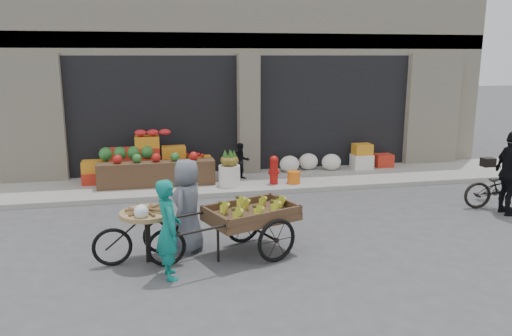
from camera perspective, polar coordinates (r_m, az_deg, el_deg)
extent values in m
plane|color=#424244|center=(9.04, 5.35, -8.21)|extent=(80.00, 80.00, 0.00)
cube|color=gray|center=(12.81, -0.07, -1.54)|extent=(18.00, 2.20, 0.12)
cube|color=beige|center=(16.45, -3.11, 13.70)|extent=(14.00, 6.00, 7.00)
cube|color=gray|center=(13.64, -1.20, 14.33)|extent=(14.00, 0.30, 0.40)
cube|color=black|center=(14.13, -11.63, 6.18)|extent=(4.40, 1.60, 3.10)
cube|color=black|center=(15.00, 7.75, 6.70)|extent=(4.40, 1.60, 3.10)
cube|color=beige|center=(13.53, -1.00, 6.16)|extent=(0.55, 0.80, 3.22)
cube|color=brown|center=(12.32, -11.26, -0.65)|extent=(2.80, 0.45, 0.60)
sphere|color=#1E5923|center=(12.73, -14.54, 1.64)|extent=(0.34, 0.34, 0.34)
cylinder|color=silver|center=(12.13, -3.06, -0.88)|extent=(0.52, 0.52, 0.50)
cylinder|color=#A5140F|center=(12.29, 2.05, -0.54)|extent=(0.20, 0.20, 0.56)
sphere|color=#A5140F|center=(12.22, 2.06, 0.92)|extent=(0.22, 0.22, 0.22)
cylinder|color=orange|center=(12.40, 4.35, -1.07)|extent=(0.32, 0.32, 0.30)
ellipsoid|color=silver|center=(13.74, 6.26, 0.56)|extent=(1.70, 0.60, 0.44)
imported|color=black|center=(12.72, -1.71, 0.78)|extent=(0.51, 0.43, 0.93)
cube|color=brown|center=(8.21, -0.55, -5.53)|extent=(1.65, 1.37, 0.13)
torus|color=black|center=(8.00, 2.37, -8.28)|extent=(0.69, 0.31, 0.71)
torus|color=black|center=(8.79, -1.44, -6.30)|extent=(0.69, 0.31, 0.71)
cylinder|color=black|center=(8.04, -4.36, -8.69)|extent=(0.05, 0.05, 0.59)
imported|color=#0E7267|center=(7.44, -9.97, -6.90)|extent=(0.44, 0.59, 1.50)
cylinder|color=#9E7F51|center=(8.04, -12.39, -5.12)|extent=(0.92, 0.92, 0.07)
cube|color=black|center=(8.17, -12.26, -7.79)|extent=(0.09, 0.09, 0.80)
torus|color=black|center=(7.96, -10.21, -8.94)|extent=(0.62, 0.12, 0.62)
torus|color=black|center=(8.48, -10.73, -7.58)|extent=(0.62, 0.12, 0.62)
torus|color=black|center=(8.17, -16.10, -8.67)|extent=(0.62, 0.12, 0.62)
imported|color=slate|center=(8.39, -7.82, -4.27)|extent=(0.80, 0.91, 1.58)
imported|color=black|center=(11.95, 26.45, -2.03)|extent=(1.79, 0.86, 0.90)
imported|color=black|center=(11.43, 27.09, -0.53)|extent=(0.58, 1.08, 1.75)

